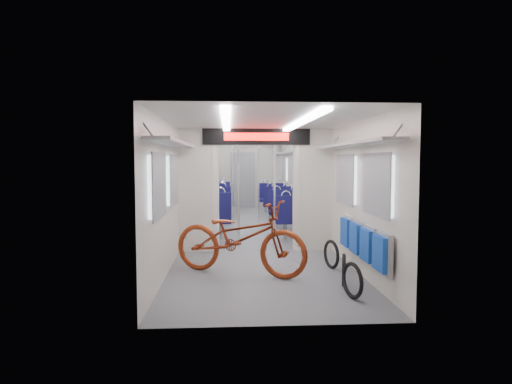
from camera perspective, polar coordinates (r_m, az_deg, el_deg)
carriage at (r=10.34m, az=-0.57°, el=2.81°), size 12.00×12.02×2.31m
bicycle at (r=6.86m, az=-2.07°, el=-5.70°), size 2.24×1.60×1.12m
flip_bench at (r=6.59m, az=13.18°, el=-6.03°), size 0.12×2.10×0.51m
bike_hoop_a at (r=5.88m, az=11.95°, el=-10.99°), size 0.18×0.45×0.46m
bike_hoop_b at (r=6.40m, az=10.92°, el=-9.77°), size 0.16×0.45×0.45m
bike_hoop_c at (r=7.38m, az=9.40°, el=-7.87°), size 0.18×0.46×0.46m
seat_bay_near_left at (r=10.84m, az=-5.63°, el=-2.12°), size 0.94×2.23×1.15m
seat_bay_near_right at (r=10.72m, az=4.38°, el=-2.36°), size 0.89×1.98×1.07m
seat_bay_far_left at (r=14.35m, az=-5.10°, el=-0.69°), size 0.92×2.10×1.11m
seat_bay_far_right at (r=14.21m, az=2.44°, el=-0.80°), size 0.88×1.95×1.06m
stanchion_near_left at (r=8.95m, az=-2.20°, el=0.37°), size 0.04×0.04×2.30m
stanchion_near_right at (r=9.20m, az=2.33°, el=0.47°), size 0.04×0.04×2.30m
stanchion_far_left at (r=12.50m, az=-2.87°, el=1.40°), size 0.05×0.05×2.30m
stanchion_far_right at (r=12.20m, az=0.34°, el=1.34°), size 0.04×0.04×2.30m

